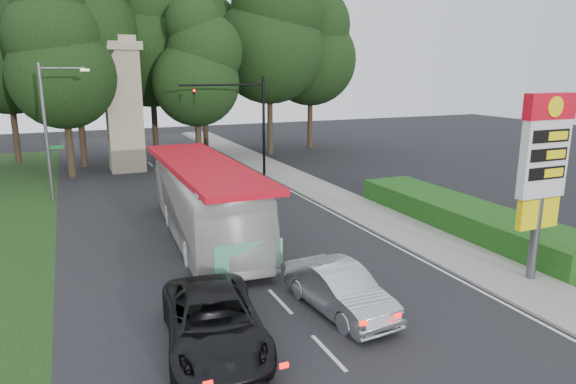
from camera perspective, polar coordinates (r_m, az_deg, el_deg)
name	(u,v)px	position (r m, az deg, el deg)	size (l,w,h in m)	color
ground	(337,363)	(14.49, 5.47, -18.36)	(120.00, 120.00, 0.00)	black
road_surface	(216,234)	(24.72, -8.01, -4.62)	(14.00, 80.00, 0.02)	black
sidewalk_right	(369,213)	(28.03, 8.98, -2.37)	(3.00, 80.00, 0.12)	gray
grass_verge_left	(3,223)	(29.92, -29.10, -3.03)	(5.00, 50.00, 0.02)	#193814
hedge	(466,217)	(26.61, 19.12, -2.61)	(3.00, 14.00, 1.20)	#144412
gas_station_pylon	(544,163)	(20.11, 26.53, 2.95)	(2.10, 0.45, 6.85)	#59595E
traffic_signal_mast	(246,112)	(36.78, -4.68, 8.81)	(6.10, 0.35, 7.20)	black
streetlight_signs	(49,126)	(32.91, -24.99, 6.65)	(2.75, 0.98, 8.00)	#59595E
monument	(123,104)	(41.01, -17.83, 9.30)	(3.00, 3.00, 10.05)	tan
tree_west_near	(4,38)	(47.96, -29.03, 14.69)	(8.40, 8.40, 16.50)	#2D2116
tree_center_left	(70,9)	(43.97, -23.02, 18.18)	(10.08, 10.08, 19.80)	#2D2116
tree_center_right	(149,28)	(46.40, -15.19, 17.20)	(9.24, 9.24, 18.15)	#2D2116
tree_east_near	(203,46)	(49.27, -9.48, 15.67)	(8.12, 8.12, 15.95)	#2D2116
tree_east_mid	(269,26)	(47.09, -2.10, 17.99)	(9.52, 9.52, 18.70)	#2D2116
tree_far_east	(311,40)	(50.84, 2.54, 16.52)	(8.68, 8.68, 17.05)	#2D2116
tree_monument_left	(60,54)	(39.75, -23.96, 13.86)	(7.28, 7.28, 14.30)	#2D2116
tree_monument_right	(195,64)	(41.35, -10.24, 13.78)	(6.72, 6.72, 13.20)	#2D2116
transit_bus	(204,201)	(23.75, -9.27, -1.00)	(2.97, 12.70, 3.54)	silver
sedan_silver	(340,289)	(16.80, 5.75, -10.71)	(1.62, 4.65, 1.53)	#B2B6BA
suv_charcoal	(214,322)	(14.86, -8.27, -14.08)	(2.61, 5.66, 1.57)	black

